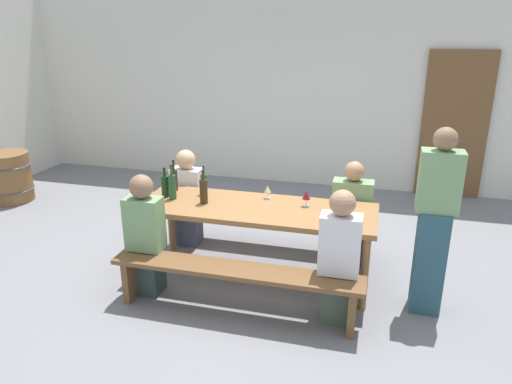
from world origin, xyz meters
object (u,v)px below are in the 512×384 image
at_px(bench_far, 272,217).
at_px(wine_barrel, 9,177).
at_px(bench_near, 235,277).
at_px(wine_bottle_0, 165,186).
at_px(seated_guest_near_0, 145,237).
at_px(wine_glass_0, 306,196).
at_px(wine_glass_1, 268,189).
at_px(wine_bottle_3, 204,184).
at_px(wooden_door, 454,126).
at_px(tasting_table, 256,214).
at_px(seated_guest_far_1, 351,216).
at_px(wine_bottle_1, 204,191).
at_px(standing_host, 434,226).
at_px(seated_guest_far_0, 188,199).
at_px(seated_guest_near_1, 339,259).
at_px(wine_bottle_4, 174,179).
at_px(wine_bottle_2, 172,186).

xyz_separation_m(bench_far, wine_barrel, (-4.00, 0.53, -0.01)).
bearing_deg(bench_near, wine_bottle_0, 142.47).
relative_size(wine_bottle_0, seated_guest_near_0, 0.26).
distance_m(wine_glass_0, wine_glass_1, 0.43).
bearing_deg(wine_glass_1, wine_bottle_3, -176.36).
bearing_deg(wooden_door, tasting_table, -124.58).
relative_size(seated_guest_near_0, wine_barrel, 1.65).
xyz_separation_m(tasting_table, seated_guest_far_1, (0.88, 0.55, -0.15)).
bearing_deg(wine_bottle_1, wine_glass_0, 9.99).
relative_size(bench_near, seated_guest_far_1, 1.97).
xyz_separation_m(wine_glass_1, wine_barrel, (-4.05, 0.97, -0.49)).
height_order(seated_guest_near_0, standing_host, standing_host).
bearing_deg(seated_guest_near_0, wooden_door, -39.86).
height_order(standing_host, wine_barrel, standing_host).
height_order(wine_bottle_1, seated_guest_near_0, seated_guest_near_0).
bearing_deg(seated_guest_far_0, wine_bottle_1, 36.17).
xyz_separation_m(wine_bottle_3, standing_host, (2.22, -0.40, -0.06)).
height_order(wine_bottle_3, wine_glass_0, wine_bottle_3).
distance_m(bench_far, wine_glass_1, 0.66).
bearing_deg(standing_host, wine_glass_1, -15.96).
xyz_separation_m(wooden_door, wine_bottle_3, (-2.73, -2.86, -0.19)).
xyz_separation_m(seated_guest_near_1, seated_guest_far_0, (-1.81, 1.10, -0.03)).
bearing_deg(bench_far, wine_bottle_4, -155.10).
height_order(bench_far, seated_guest_far_1, seated_guest_far_1).
distance_m(wine_bottle_4, seated_guest_far_0, 0.44).
height_order(bench_far, wine_bottle_2, wine_bottle_2).
relative_size(bench_near, wine_bottle_4, 6.66).
bearing_deg(standing_host, wooden_door, -98.92).
distance_m(wooden_door, seated_guest_far_0, 4.00).
height_order(wine_bottle_2, seated_guest_near_0, seated_guest_near_0).
height_order(wine_bottle_4, seated_guest_near_1, seated_guest_near_1).
height_order(wine_bottle_2, wine_bottle_4, wine_bottle_2).
distance_m(wooden_door, wine_bottle_2, 4.29).
relative_size(wine_bottle_0, wine_glass_0, 1.97).
bearing_deg(seated_guest_near_0, wine_bottle_4, 3.91).
height_order(wine_bottle_3, wine_barrel, wine_bottle_3).
bearing_deg(wine_glass_0, wine_barrel, 166.28).
relative_size(wooden_door, wine_bottle_2, 5.93).
distance_m(seated_guest_far_0, seated_guest_far_1, 1.83).
bearing_deg(bench_far, seated_guest_far_1, -9.66).
bearing_deg(wine_glass_1, bench_far, 96.76).
bearing_deg(wine_bottle_3, wine_barrel, 163.34).
height_order(bench_near, wine_bottle_2, wine_bottle_2).
bearing_deg(wine_bottle_2, wine_bottle_0, 154.95).
distance_m(tasting_table, wine_bottle_4, 1.01).
height_order(wine_bottle_2, wine_glass_0, wine_bottle_2).
bearing_deg(tasting_table, wine_glass_1, 78.33).
xyz_separation_m(wine_bottle_3, seated_guest_near_0, (-0.29, -0.76, -0.29)).
height_order(wine_bottle_3, standing_host, standing_host).
height_order(wine_bottle_0, standing_host, standing_host).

